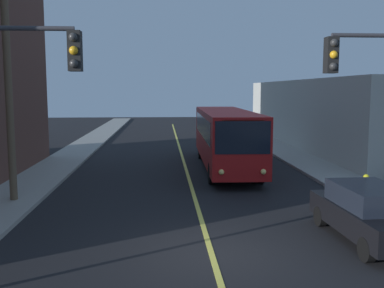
{
  "coord_description": "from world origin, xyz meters",
  "views": [
    {
      "loc": [
        -1.28,
        -11.27,
        4.33
      ],
      "look_at": [
        0.0,
        7.75,
        2.0
      ],
      "focal_mm": 41.37,
      "sensor_mm": 36.0,
      "label": 1
    }
  ],
  "objects_px": {
    "city_bus": "(225,136)",
    "fire_hydrant": "(366,184)",
    "utility_pole_near": "(6,34)",
    "parked_car_black": "(368,212)"
  },
  "relations": [
    {
      "from": "city_bus",
      "to": "fire_hydrant",
      "type": "height_order",
      "value": "city_bus"
    },
    {
      "from": "city_bus",
      "to": "utility_pole_near",
      "type": "distance_m",
      "value": 12.51
    },
    {
      "from": "city_bus",
      "to": "parked_car_black",
      "type": "relative_size",
      "value": 2.73
    },
    {
      "from": "parked_car_black",
      "to": "fire_hydrant",
      "type": "relative_size",
      "value": 5.32
    },
    {
      "from": "city_bus",
      "to": "parked_car_black",
      "type": "height_order",
      "value": "city_bus"
    },
    {
      "from": "parked_car_black",
      "to": "fire_hydrant",
      "type": "bearing_deg",
      "value": 65.4
    },
    {
      "from": "parked_car_black",
      "to": "utility_pole_near",
      "type": "height_order",
      "value": "utility_pole_near"
    },
    {
      "from": "city_bus",
      "to": "parked_car_black",
      "type": "bearing_deg",
      "value": -78.86
    },
    {
      "from": "utility_pole_near",
      "to": "parked_car_black",
      "type": "bearing_deg",
      "value": -23.61
    },
    {
      "from": "parked_car_black",
      "to": "utility_pole_near",
      "type": "xyz_separation_m",
      "value": [
        -11.61,
        5.07,
        5.54
      ]
    }
  ]
}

